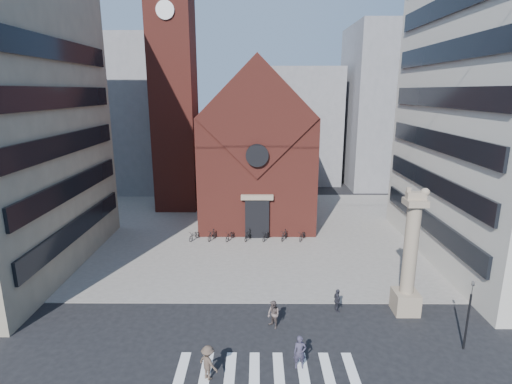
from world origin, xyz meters
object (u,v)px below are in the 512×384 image
traffic_light (468,314)px  pedestrian_0 (300,352)px  scooter_0 (194,235)px  pedestrian_1 (273,315)px  lion_column (409,265)px  pedestrian_2 (337,301)px

traffic_light → pedestrian_0: traffic_light is taller
scooter_0 → pedestrian_1: bearing=-39.8°
traffic_light → lion_column: bearing=116.5°
scooter_0 → pedestrian_2: bearing=-24.2°
lion_column → traffic_light: (1.99, -4.00, -1.17)m
scooter_0 → pedestrian_0: bearing=-41.2°
traffic_light → pedestrian_1: (-10.94, 2.12, -1.38)m
pedestrian_2 → pedestrian_1: bearing=102.8°
pedestrian_1 → scooter_0: bearing=167.6°
lion_column → pedestrian_1: lion_column is taller
lion_column → pedestrian_0: (-7.68, -5.64, -2.52)m
traffic_light → pedestrian_0: (-9.67, -1.64, -1.35)m
pedestrian_1 → pedestrian_2: pedestrian_1 is taller
pedestrian_0 → pedestrian_2: (3.09, 5.64, -0.12)m
traffic_light → pedestrian_2: (-6.58, 4.00, -1.46)m
lion_column → traffic_light: lion_column is taller
lion_column → pedestrian_0: lion_column is taller
pedestrian_0 → pedestrian_1: size_ratio=1.04×
lion_column → pedestrian_0: bearing=-143.7°
traffic_light → pedestrian_2: size_ratio=2.61×
lion_column → scooter_0: bearing=140.9°
pedestrian_0 → pedestrian_2: 6.43m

